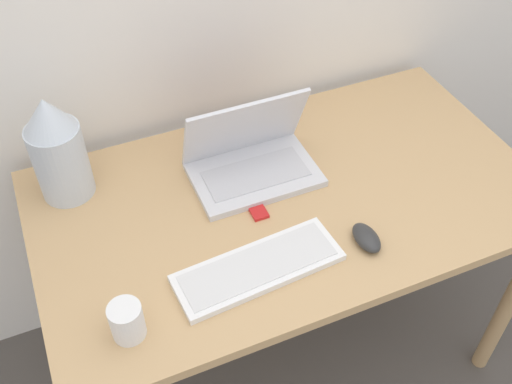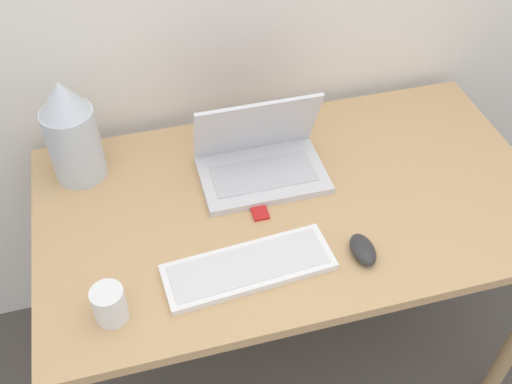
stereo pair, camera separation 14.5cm
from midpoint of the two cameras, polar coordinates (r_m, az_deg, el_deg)
The scene contains 7 objects.
desk at distance 1.65m, azimuth 0.55°, elevation -2.59°, with size 1.34×0.76×0.77m.
laptop at distance 1.62m, azimuth -3.08°, elevation 3.16°, with size 0.34×0.23×0.23m.
keyboard at distance 1.41m, azimuth -2.75°, elevation -7.34°, with size 0.41×0.17×0.02m.
mouse at distance 1.47m, azimuth 7.72°, elevation -4.50°, with size 0.06×0.10×0.04m.
vase at distance 1.60m, azimuth -20.92°, elevation 3.73°, with size 0.14×0.14×0.30m.
mp3_player at distance 1.53m, azimuth -2.46°, elevation -2.06°, with size 0.04×0.05×0.01m.
mug at distance 1.33m, azimuth -15.35°, elevation -11.96°, with size 0.07×0.07×0.09m.
Camera 1 is at (-0.52, -0.62, 1.89)m, focal length 42.00 mm.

